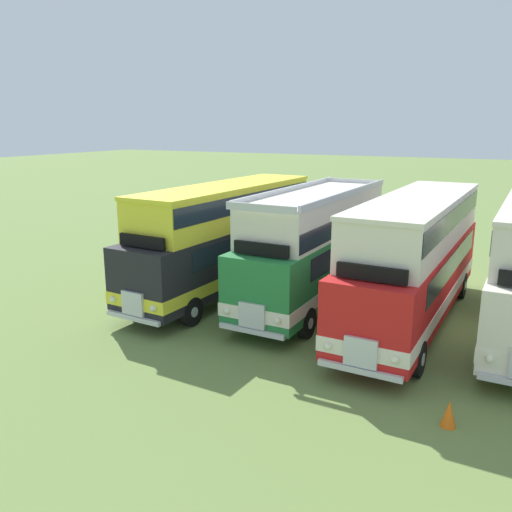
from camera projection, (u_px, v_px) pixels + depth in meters
ground_plane at (468, 330)px, 18.29m from camera, size 200.00×200.00×0.00m
bus_first_in_row at (226, 234)px, 22.01m from camera, size 3.18×11.20×4.49m
bus_second_in_row at (316, 245)px, 20.59m from camera, size 2.78×10.14×4.52m
bus_third_in_row at (415, 255)px, 18.49m from camera, size 2.88×11.60×4.49m
cone_mid_row at (449, 413)px, 12.38m from camera, size 0.36×0.36×0.67m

